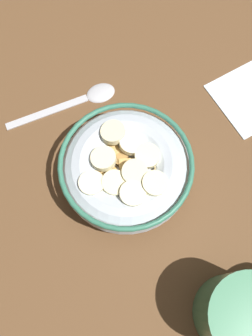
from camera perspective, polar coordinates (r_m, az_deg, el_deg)
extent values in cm
cube|color=brown|center=(45.42, 0.00, -1.69)|extent=(102.76, 102.76, 2.00)
cylinder|color=#B2BCC6|center=(44.19, 0.00, -1.18)|extent=(8.42, 8.42, 0.60)
torus|color=#B2BCC6|center=(42.17, 0.00, -0.26)|extent=(15.31, 15.31, 4.85)
torus|color=#337259|center=(40.17, 0.00, 0.74)|extent=(15.45, 15.45, 0.60)
cylinder|color=white|center=(41.62, 0.00, 0.01)|extent=(12.40, 12.40, 0.40)
cube|color=#AD7F42|center=(41.33, 2.82, 1.01)|extent=(1.85, 1.83, 0.78)
cube|color=#B78947|center=(39.67, 0.94, -6.15)|extent=(2.26, 2.28, 0.88)
cube|color=#AD7F42|center=(41.41, -1.56, 1.07)|extent=(2.08, 2.13, 0.93)
cube|color=tan|center=(41.12, 5.61, -0.54)|extent=(2.29, 2.29, 0.81)
cube|color=tan|center=(40.14, 1.91, -3.09)|extent=(1.67, 1.73, 0.88)
cube|color=tan|center=(40.47, -4.22, -3.08)|extent=(1.75, 1.79, 0.84)
cube|color=#B78947|center=(40.76, -2.98, -0.53)|extent=(2.01, 2.03, 0.79)
cube|color=tan|center=(41.06, -5.58, -0.78)|extent=(2.00, 2.06, 0.94)
cube|color=tan|center=(40.42, 5.05, -3.50)|extent=(1.89, 1.86, 0.81)
cube|color=tan|center=(42.61, 4.75, 4.70)|extent=(2.06, 2.11, 0.90)
cube|color=tan|center=(42.55, 2.18, 5.15)|extent=(2.27, 2.27, 0.74)
cube|color=tan|center=(42.01, -6.92, 2.32)|extent=(2.05, 2.02, 0.82)
cube|color=tan|center=(40.84, -0.11, -0.13)|extent=(2.24, 2.24, 0.73)
cube|color=tan|center=(41.90, -2.18, 2.88)|extent=(1.88, 1.87, 0.74)
cylinder|color=#F9EFC6|center=(41.06, 0.92, 4.06)|extent=(3.57, 3.59, 1.19)
cylinder|color=beige|center=(39.46, -1.85, -2.39)|extent=(3.90, 3.92, 1.16)
cylinder|color=beige|center=(39.14, 4.57, -2.49)|extent=(3.64, 3.63, 1.44)
cylinder|color=#F4EABC|center=(40.21, -3.61, 1.52)|extent=(3.60, 3.66, 1.22)
cylinder|color=beige|center=(41.28, -2.05, 5.70)|extent=(4.09, 4.14, 1.35)
cylinder|color=beige|center=(40.60, 3.41, 1.94)|extent=(3.86, 3.85, 1.23)
cylinder|color=#F4EABC|center=(38.78, 1.07, -4.13)|extent=(3.91, 3.90, 1.06)
cylinder|color=beige|center=(39.47, 1.60, -0.51)|extent=(3.90, 3.90, 1.30)
cylinder|color=#F4EABC|center=(39.54, -5.50, -2.46)|extent=(4.05, 4.02, 1.09)
ellipsoid|color=#B7B7BC|center=(49.27, -4.09, 12.06)|extent=(4.59, 3.90, 0.80)
cube|color=#B7B7BC|center=(48.98, -12.45, 8.72)|extent=(11.11, 4.12, 0.36)
cylinder|color=#3F7F59|center=(39.99, 17.92, -21.49)|extent=(8.37, 8.37, 7.91)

